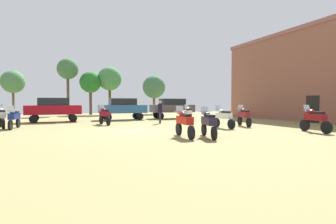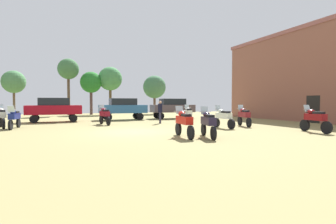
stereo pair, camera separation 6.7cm
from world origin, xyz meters
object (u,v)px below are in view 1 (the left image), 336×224
(car_1, at_px, (172,107))
(brick_building, at_px, (321,76))
(motorcycle_6, at_px, (244,116))
(motorcycle_10, at_px, (315,119))
(car_2, at_px, (54,108))
(tree_2, at_px, (68,70))
(motorcycle_9, at_px, (104,115))
(tree_6, at_px, (90,83))
(car_4, at_px, (123,107))
(motorcycle_5, at_px, (223,117))
(tree_3, at_px, (110,79))
(motorcycle_3, at_px, (1,116))
(motorcycle_12, at_px, (184,122))
(motorcycle_13, at_px, (14,117))
(tree_5, at_px, (13,82))
(motorcycle_7, at_px, (208,122))
(person_1, at_px, (160,110))
(tree_7, at_px, (154,87))
(motorcycle_2, at_px, (188,113))

(car_1, bearing_deg, brick_building, -121.60)
(motorcycle_6, height_order, motorcycle_10, motorcycle_10)
(car_2, height_order, tree_2, tree_2)
(motorcycle_9, distance_m, car_1, 8.94)
(motorcycle_6, bearing_deg, tree_6, 126.16)
(car_2, xyz_separation_m, car_4, (5.89, 0.44, 0.00))
(motorcycle_5, height_order, motorcycle_9, motorcycle_9)
(car_2, relative_size, tree_3, 0.67)
(motorcycle_3, height_order, motorcycle_12, motorcycle_3)
(motorcycle_13, distance_m, tree_2, 17.99)
(motorcycle_10, height_order, tree_5, tree_5)
(motorcycle_13, relative_size, tree_5, 0.41)
(motorcycle_7, relative_size, motorcycle_13, 1.01)
(motorcycle_5, relative_size, motorcycle_12, 0.93)
(motorcycle_7, height_order, car_4, car_4)
(car_1, distance_m, tree_6, 13.68)
(motorcycle_3, xyz_separation_m, motorcycle_5, (12.99, -5.41, -0.03))
(car_1, bearing_deg, person_1, 151.18)
(car_4, xyz_separation_m, tree_6, (-1.64, 11.57, 3.06))
(car_2, bearing_deg, motorcycle_13, 156.97)
(motorcycle_9, relative_size, tree_7, 0.38)
(motorcycle_9, relative_size, car_2, 0.48)
(motorcycle_2, bearing_deg, motorcycle_13, -161.25)
(motorcycle_3, relative_size, motorcycle_10, 1.02)
(motorcycle_6, height_order, tree_5, tree_5)
(motorcycle_13, distance_m, tree_3, 19.80)
(motorcycle_5, xyz_separation_m, motorcycle_7, (-3.23, -3.46, -0.00))
(motorcycle_6, xyz_separation_m, motorcycle_12, (-6.26, -3.46, 0.00))
(motorcycle_6, bearing_deg, tree_7, 103.54)
(motorcycle_3, relative_size, motorcycle_12, 0.96)
(motorcycle_7, distance_m, car_1, 14.36)
(motorcycle_12, distance_m, tree_5, 25.45)
(motorcycle_6, bearing_deg, tree_2, 132.83)
(tree_7, bearing_deg, tree_6, 176.39)
(tree_3, bearing_deg, motorcycle_12, -92.21)
(tree_3, height_order, tree_6, tree_3)
(motorcycle_6, bearing_deg, car_2, 158.51)
(motorcycle_9, distance_m, motorcycle_13, 5.68)
(motorcycle_5, xyz_separation_m, motorcycle_9, (-6.57, 5.46, 0.01))
(motorcycle_6, distance_m, car_1, 9.82)
(person_1, bearing_deg, motorcycle_7, -169.44)
(motorcycle_12, distance_m, car_2, 13.98)
(motorcycle_3, distance_m, tree_6, 18.23)
(motorcycle_9, height_order, tree_3, tree_3)
(motorcycle_3, bearing_deg, motorcycle_7, -58.69)
(car_1, bearing_deg, tree_6, 33.74)
(motorcycle_7, bearing_deg, motorcycle_10, 11.60)
(motorcycle_2, height_order, motorcycle_10, motorcycle_10)
(car_2, bearing_deg, motorcycle_6, -128.08)
(motorcycle_7, height_order, tree_6, tree_6)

